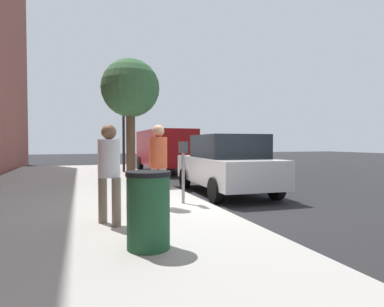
{
  "coord_description": "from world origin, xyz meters",
  "views": [
    {
      "loc": [
        -6.94,
        2.81,
        1.53
      ],
      "look_at": [
        0.62,
        0.17,
        1.27
      ],
      "focal_mm": 30.1,
      "sensor_mm": 36.0,
      "label": 1
    }
  ],
  "objects_px": {
    "parked_van_far": "(164,148)",
    "trash_bin": "(148,210)",
    "parking_meter": "(183,159)",
    "street_tree": "(130,90)",
    "traffic_signal": "(126,121)",
    "pedestrian_at_meter": "(158,159)",
    "pedestrian_bystander": "(109,167)",
    "parked_sedan_near": "(226,164)"
  },
  "relations": [
    {
      "from": "parked_van_far",
      "to": "parking_meter",
      "type": "bearing_deg",
      "value": 168.27
    },
    {
      "from": "parking_meter",
      "to": "street_tree",
      "type": "distance_m",
      "value": 5.17
    },
    {
      "from": "parking_meter",
      "to": "pedestrian_at_meter",
      "type": "height_order",
      "value": "pedestrian_at_meter"
    },
    {
      "from": "parking_meter",
      "to": "pedestrian_at_meter",
      "type": "relative_size",
      "value": 0.8
    },
    {
      "from": "pedestrian_at_meter",
      "to": "trash_bin",
      "type": "bearing_deg",
      "value": -121.37
    },
    {
      "from": "parked_sedan_near",
      "to": "trash_bin",
      "type": "height_order",
      "value": "parked_sedan_near"
    },
    {
      "from": "traffic_signal",
      "to": "parked_sedan_near",
      "type": "bearing_deg",
      "value": -162.63
    },
    {
      "from": "parking_meter",
      "to": "parked_sedan_near",
      "type": "distance_m",
      "value": 2.67
    },
    {
      "from": "traffic_signal",
      "to": "trash_bin",
      "type": "xyz_separation_m",
      "value": [
        -11.34,
        1.23,
        -1.92
      ]
    },
    {
      "from": "trash_bin",
      "to": "pedestrian_bystander",
      "type": "bearing_deg",
      "value": 14.61
    },
    {
      "from": "parked_sedan_near",
      "to": "parked_van_far",
      "type": "relative_size",
      "value": 0.86
    },
    {
      "from": "parked_van_far",
      "to": "traffic_signal",
      "type": "relative_size",
      "value": 1.45
    },
    {
      "from": "pedestrian_bystander",
      "to": "trash_bin",
      "type": "relative_size",
      "value": 1.67
    },
    {
      "from": "parked_sedan_near",
      "to": "parked_van_far",
      "type": "distance_m",
      "value": 7.52
    },
    {
      "from": "pedestrian_at_meter",
      "to": "pedestrian_bystander",
      "type": "xyz_separation_m",
      "value": [
        -1.22,
        1.13,
        -0.06
      ]
    },
    {
      "from": "parking_meter",
      "to": "traffic_signal",
      "type": "bearing_deg",
      "value": 1.02
    },
    {
      "from": "parked_van_far",
      "to": "pedestrian_bystander",
      "type": "bearing_deg",
      "value": 161.02
    },
    {
      "from": "traffic_signal",
      "to": "street_tree",
      "type": "bearing_deg",
      "value": 174.88
    },
    {
      "from": "street_tree",
      "to": "traffic_signal",
      "type": "height_order",
      "value": "street_tree"
    },
    {
      "from": "parking_meter",
      "to": "traffic_signal",
      "type": "height_order",
      "value": "traffic_signal"
    },
    {
      "from": "street_tree",
      "to": "traffic_signal",
      "type": "xyz_separation_m",
      "value": [
        3.88,
        -0.35,
        -0.85
      ]
    },
    {
      "from": "parked_sedan_near",
      "to": "street_tree",
      "type": "xyz_separation_m",
      "value": [
        2.8,
        2.43,
        2.53
      ]
    },
    {
      "from": "parking_meter",
      "to": "street_tree",
      "type": "relative_size",
      "value": 0.32
    },
    {
      "from": "pedestrian_at_meter",
      "to": "traffic_signal",
      "type": "distance_m",
      "value": 8.82
    },
    {
      "from": "parked_van_far",
      "to": "street_tree",
      "type": "height_order",
      "value": "street_tree"
    },
    {
      "from": "street_tree",
      "to": "pedestrian_bystander",
      "type": "bearing_deg",
      "value": 168.21
    },
    {
      "from": "pedestrian_at_meter",
      "to": "traffic_signal",
      "type": "xyz_separation_m",
      "value": [
        8.69,
        -0.48,
        1.38
      ]
    },
    {
      "from": "pedestrian_at_meter",
      "to": "trash_bin",
      "type": "distance_m",
      "value": 2.81
    },
    {
      "from": "traffic_signal",
      "to": "parked_van_far",
      "type": "bearing_deg",
      "value": -68.15
    },
    {
      "from": "parking_meter",
      "to": "parked_van_far",
      "type": "bearing_deg",
      "value": -11.73
    },
    {
      "from": "parking_meter",
      "to": "parked_sedan_near",
      "type": "bearing_deg",
      "value": -46.72
    },
    {
      "from": "parking_meter",
      "to": "trash_bin",
      "type": "relative_size",
      "value": 1.4
    },
    {
      "from": "trash_bin",
      "to": "street_tree",
      "type": "bearing_deg",
      "value": -6.77
    },
    {
      "from": "pedestrian_at_meter",
      "to": "parked_van_far",
      "type": "height_order",
      "value": "parked_van_far"
    },
    {
      "from": "pedestrian_at_meter",
      "to": "pedestrian_bystander",
      "type": "relative_size",
      "value": 1.05
    },
    {
      "from": "parked_sedan_near",
      "to": "street_tree",
      "type": "height_order",
      "value": "street_tree"
    },
    {
      "from": "parked_sedan_near",
      "to": "pedestrian_bystander",
      "type": "bearing_deg",
      "value": 131.22
    },
    {
      "from": "pedestrian_at_meter",
      "to": "parked_sedan_near",
      "type": "bearing_deg",
      "value": 22.83
    },
    {
      "from": "pedestrian_bystander",
      "to": "parked_sedan_near",
      "type": "distance_m",
      "value": 4.92
    },
    {
      "from": "parked_van_far",
      "to": "trash_bin",
      "type": "distance_m",
      "value": 12.64
    },
    {
      "from": "parked_van_far",
      "to": "street_tree",
      "type": "distance_m",
      "value": 5.73
    },
    {
      "from": "parked_van_far",
      "to": "traffic_signal",
      "type": "bearing_deg",
      "value": 111.85
    }
  ]
}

